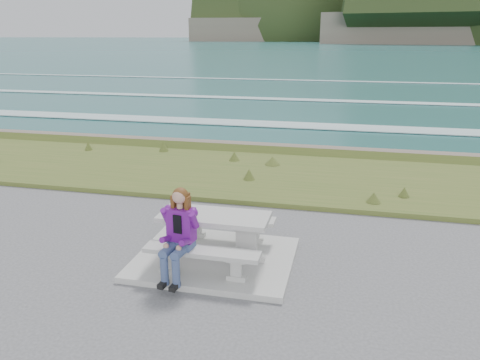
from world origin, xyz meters
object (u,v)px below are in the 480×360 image
object	(u,v)px
bench_landward	(202,256)
seated_woman	(177,247)
picnic_table	(214,224)
bench_seaward	(225,221)

from	to	relation	value
bench_landward	seated_woman	xyz separation A→B (m)	(-0.34, -0.13, 0.17)
seated_woman	picnic_table	bearing A→B (deg)	75.24
seated_woman	bench_seaward	bearing A→B (deg)	84.84
bench_landward	bench_seaward	world-z (taller)	same
picnic_table	seated_woman	distance (m)	0.90
seated_woman	bench_landward	bearing A→B (deg)	28.79
picnic_table	bench_landward	bearing A→B (deg)	-90.00
bench_landward	bench_seaward	size ratio (longest dim) A/B	1.00
picnic_table	seated_woman	world-z (taller)	seated_woman
picnic_table	bench_landward	distance (m)	0.74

